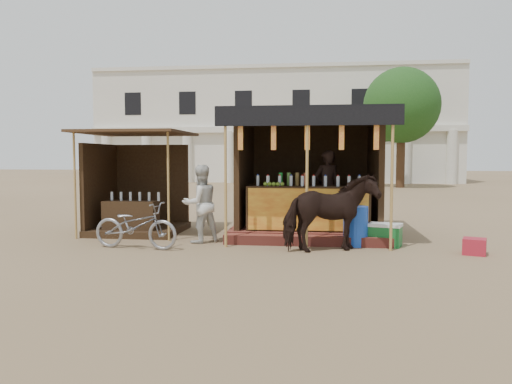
% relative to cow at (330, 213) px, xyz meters
% --- Properties ---
extents(ground, '(120.00, 120.00, 0.00)m').
position_rel_cow_xyz_m(ground, '(-1.44, -1.30, -0.74)').
color(ground, '#846B4C').
rests_on(ground, ground).
extents(main_stall, '(3.60, 3.61, 2.78)m').
position_rel_cow_xyz_m(main_stall, '(-0.42, 2.06, 0.29)').
color(main_stall, brown).
rests_on(main_stall, ground).
extents(secondary_stall, '(2.40, 2.40, 2.38)m').
position_rel_cow_xyz_m(secondary_stall, '(-4.61, 1.93, 0.11)').
color(secondary_stall, '#322312').
rests_on(secondary_stall, ground).
extents(cow, '(1.92, 1.41, 1.48)m').
position_rel_cow_xyz_m(cow, '(0.00, 0.00, 0.00)').
color(cow, black).
rests_on(cow, ground).
extents(motorbike, '(1.80, 0.83, 0.91)m').
position_rel_cow_xyz_m(motorbike, '(-3.75, -0.15, -0.28)').
color(motorbike, gray).
rests_on(motorbike, ground).
extents(bystander, '(1.00, 0.98, 1.63)m').
position_rel_cow_xyz_m(bystander, '(-2.66, 0.70, 0.07)').
color(bystander, silver).
rests_on(bystander, ground).
extents(blue_barrel, '(0.58, 0.58, 0.80)m').
position_rel_cow_xyz_m(blue_barrel, '(0.53, 0.70, -0.34)').
color(blue_barrel, blue).
rests_on(blue_barrel, ground).
extents(red_crate, '(0.50, 0.49, 0.30)m').
position_rel_cow_xyz_m(red_crate, '(2.63, 0.06, -0.59)').
color(red_crate, maroon).
rests_on(red_crate, ground).
extents(cooler, '(0.74, 0.61, 0.46)m').
position_rel_cow_xyz_m(cooler, '(1.11, 0.74, -0.51)').
color(cooler, '#166729').
rests_on(cooler, ground).
extents(background_building, '(26.00, 7.45, 8.18)m').
position_rel_cow_xyz_m(background_building, '(-3.44, 28.64, 3.24)').
color(background_building, silver).
rests_on(background_building, ground).
extents(tree, '(4.50, 4.40, 7.00)m').
position_rel_cow_xyz_m(tree, '(4.37, 20.84, 3.89)').
color(tree, '#382314').
rests_on(tree, ground).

